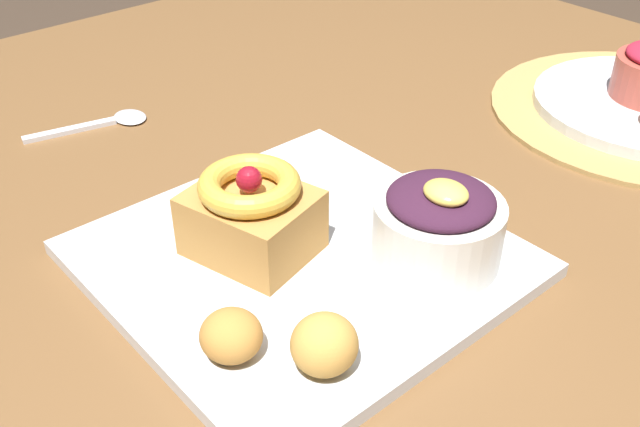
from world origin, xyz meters
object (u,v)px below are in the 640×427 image
cake_slice (251,214)px  front_plate (301,259)px  fritter_front (324,344)px  spoon (105,123)px  fritter_middle (231,336)px  berry_ramekin (438,225)px

cake_slice → front_plate: bearing=42.7°
fritter_front → spoon: size_ratio=0.35×
fritter_front → front_plate: bearing=147.4°
fritter_middle → fritter_front: bearing=38.2°
front_plate → fritter_front: (0.10, -0.07, 0.03)m
berry_ramekin → fritter_middle: size_ratio=2.36×
fritter_front → spoon: bearing=171.7°
berry_ramekin → fritter_middle: 0.18m
front_plate → fritter_front: size_ratio=6.63×
cake_slice → fritter_front: size_ratio=2.45×
berry_ramekin → cake_slice: bearing=-135.7°
front_plate → berry_ramekin: (0.07, 0.07, 0.04)m
spoon → fritter_middle: bearing=-92.0°
cake_slice → fritter_middle: cake_slice is taller
cake_slice → spoon: cake_slice is taller
berry_ramekin → fritter_middle: berry_ramekin is taller
cake_slice → fritter_middle: size_ratio=2.58×
berry_ramekin → fritter_front: (0.03, -0.14, -0.01)m
cake_slice → berry_ramekin: cake_slice is taller
fritter_middle → spoon: bearing=165.1°
fritter_front → berry_ramekin: bearing=102.0°
front_plate → cake_slice: 0.05m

